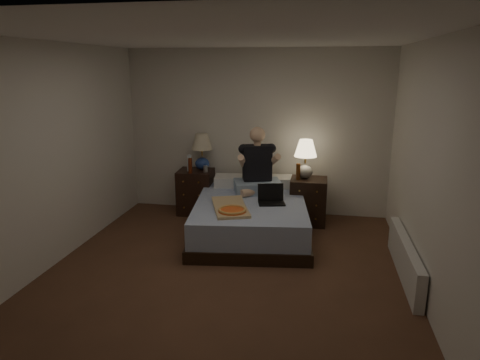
% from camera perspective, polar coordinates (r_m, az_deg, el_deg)
% --- Properties ---
extents(floor, '(4.00, 4.50, 0.00)m').
position_cam_1_polar(floor, '(4.83, -2.00, -12.53)').
color(floor, brown).
rests_on(floor, ground).
extents(ceiling, '(4.00, 4.50, 0.00)m').
position_cam_1_polar(ceiling, '(4.30, -2.31, 18.57)').
color(ceiling, white).
rests_on(ceiling, ground).
extents(wall_back, '(4.00, 0.00, 2.50)m').
position_cam_1_polar(wall_back, '(6.58, 2.16, 6.33)').
color(wall_back, beige).
rests_on(wall_back, ground).
extents(wall_front, '(4.00, 0.00, 2.50)m').
position_cam_1_polar(wall_front, '(2.36, -14.33, -9.85)').
color(wall_front, beige).
rests_on(wall_front, ground).
extents(wall_left, '(0.00, 4.50, 2.50)m').
position_cam_1_polar(wall_left, '(5.21, -24.18, 2.80)').
color(wall_left, beige).
rests_on(wall_left, ground).
extents(wall_right, '(0.00, 4.50, 2.50)m').
position_cam_1_polar(wall_right, '(4.42, 24.04, 0.88)').
color(wall_right, beige).
rests_on(wall_right, ground).
extents(bed, '(1.67, 2.09, 0.48)m').
position_cam_1_polar(bed, '(5.82, 1.41, -5.04)').
color(bed, '#5773AE').
rests_on(bed, floor).
extents(nightstand_left, '(0.55, 0.50, 0.68)m').
position_cam_1_polar(nightstand_left, '(6.70, -5.90, -1.55)').
color(nightstand_left, black).
rests_on(nightstand_left, floor).
extents(nightstand_right, '(0.51, 0.46, 0.67)m').
position_cam_1_polar(nightstand_right, '(6.30, 9.07, -2.79)').
color(nightstand_right, black).
rests_on(nightstand_right, floor).
extents(lamp_left, '(0.34, 0.34, 0.56)m').
position_cam_1_polar(lamp_left, '(6.60, -5.09, 3.77)').
color(lamp_left, navy).
rests_on(lamp_left, nightstand_left).
extents(lamp_right, '(0.39, 0.39, 0.56)m').
position_cam_1_polar(lamp_right, '(6.18, 8.70, 2.78)').
color(lamp_right, '#9A9992').
rests_on(lamp_right, nightstand_right).
extents(water_bottle, '(0.07, 0.07, 0.25)m').
position_cam_1_polar(water_bottle, '(6.56, -6.79, 2.27)').
color(water_bottle, silver).
rests_on(water_bottle, nightstand_left).
extents(soda_can, '(0.07, 0.07, 0.10)m').
position_cam_1_polar(soda_can, '(6.48, -4.63, 1.49)').
color(soda_can, '#B7B8B3').
rests_on(soda_can, nightstand_left).
extents(beer_bottle_left, '(0.06, 0.06, 0.23)m').
position_cam_1_polar(beer_bottle_left, '(6.42, -6.66, 1.91)').
color(beer_bottle_left, '#551E0C').
rests_on(beer_bottle_left, nightstand_left).
extents(beer_bottle_right, '(0.06, 0.06, 0.23)m').
position_cam_1_polar(beer_bottle_right, '(6.12, 7.76, 1.12)').
color(beer_bottle_right, '#4F270B').
rests_on(beer_bottle_right, nightstand_right).
extents(person, '(0.78, 0.69, 0.93)m').
position_cam_1_polar(person, '(6.04, 2.38, 2.66)').
color(person, black).
rests_on(person, bed).
extents(laptop, '(0.40, 0.35, 0.24)m').
position_cam_1_polar(laptop, '(5.60, 4.24, -2.01)').
color(laptop, black).
rests_on(laptop, bed).
extents(pizza_box, '(0.63, 0.85, 0.08)m').
position_cam_1_polar(pizza_box, '(5.22, -1.04, -4.14)').
color(pizza_box, tan).
rests_on(pizza_box, bed).
extents(radiator, '(0.10, 1.60, 0.40)m').
position_cam_1_polar(radiator, '(5.06, 21.12, -9.75)').
color(radiator, silver).
rests_on(radiator, floor).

